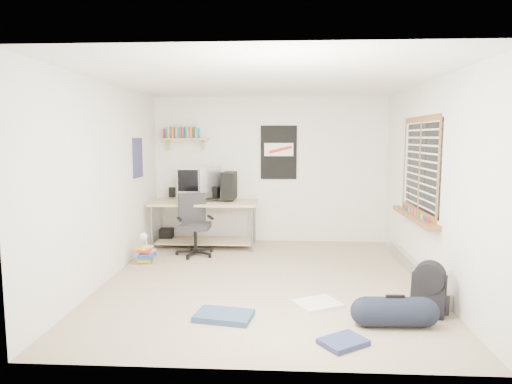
# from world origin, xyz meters

# --- Properties ---
(floor) EXTENTS (4.00, 4.50, 0.01)m
(floor) POSITION_xyz_m (0.00, 0.00, -0.01)
(floor) COLOR gray
(floor) RESTS_ON ground
(ceiling) EXTENTS (4.00, 4.50, 0.01)m
(ceiling) POSITION_xyz_m (0.00, 0.00, 2.50)
(ceiling) COLOR white
(ceiling) RESTS_ON ground
(back_wall) EXTENTS (4.00, 0.01, 2.50)m
(back_wall) POSITION_xyz_m (0.00, 2.25, 1.25)
(back_wall) COLOR silver
(back_wall) RESTS_ON ground
(left_wall) EXTENTS (0.01, 4.50, 2.50)m
(left_wall) POSITION_xyz_m (-2.00, 0.00, 1.25)
(left_wall) COLOR silver
(left_wall) RESTS_ON ground
(right_wall) EXTENTS (0.01, 4.50, 2.50)m
(right_wall) POSITION_xyz_m (2.00, 0.00, 1.25)
(right_wall) COLOR silver
(right_wall) RESTS_ON ground
(desk) EXTENTS (1.86, 1.13, 0.79)m
(desk) POSITION_xyz_m (-1.06, 1.74, 0.36)
(desk) COLOR tan
(desk) RESTS_ON floor
(monitor_left) EXTENTS (0.39, 0.14, 0.42)m
(monitor_left) POSITION_xyz_m (-1.37, 1.95, 1.00)
(monitor_left) COLOR #B9B8BE
(monitor_left) RESTS_ON desk
(monitor_right) EXTENTS (0.39, 0.26, 0.43)m
(monitor_right) POSITION_xyz_m (-1.00, 2.00, 1.00)
(monitor_right) COLOR #ADADB2
(monitor_right) RESTS_ON desk
(pc_tower) EXTENTS (0.23, 0.44, 0.45)m
(pc_tower) POSITION_xyz_m (-0.67, 1.86, 1.01)
(pc_tower) COLOR black
(pc_tower) RESTS_ON desk
(keyboard) EXTENTS (0.45, 0.25, 0.02)m
(keyboard) POSITION_xyz_m (-1.03, 1.75, 0.80)
(keyboard) COLOR black
(keyboard) RESTS_ON desk
(speaker_left) EXTENTS (0.10, 0.10, 0.17)m
(speaker_left) POSITION_xyz_m (-1.66, 2.00, 0.88)
(speaker_left) COLOR black
(speaker_left) RESTS_ON desk
(speaker_right) EXTENTS (0.13, 0.13, 0.20)m
(speaker_right) POSITION_xyz_m (-0.89, 1.90, 0.89)
(speaker_right) COLOR black
(speaker_right) RESTS_ON desk
(office_chair) EXTENTS (0.81, 0.81, 0.94)m
(office_chair) POSITION_xyz_m (-1.12, 1.20, 0.49)
(office_chair) COLOR #262628
(office_chair) RESTS_ON floor
(wall_shelf) EXTENTS (0.80, 0.22, 0.24)m
(wall_shelf) POSITION_xyz_m (-1.45, 2.14, 1.78)
(wall_shelf) COLOR tan
(wall_shelf) RESTS_ON back_wall
(poster_back_wall) EXTENTS (0.62, 0.03, 0.92)m
(poster_back_wall) POSITION_xyz_m (0.15, 2.23, 1.55)
(poster_back_wall) COLOR black
(poster_back_wall) RESTS_ON back_wall
(poster_left_wall) EXTENTS (0.02, 0.42, 0.60)m
(poster_left_wall) POSITION_xyz_m (-1.99, 1.20, 1.50)
(poster_left_wall) COLOR navy
(poster_left_wall) RESTS_ON left_wall
(window) EXTENTS (0.10, 1.50, 1.26)m
(window) POSITION_xyz_m (1.95, 0.30, 1.45)
(window) COLOR brown
(window) RESTS_ON right_wall
(baseboard_heater) EXTENTS (0.08, 2.50, 0.18)m
(baseboard_heater) POSITION_xyz_m (1.96, 0.30, 0.09)
(baseboard_heater) COLOR #B7B2A8
(baseboard_heater) RESTS_ON floor
(backpack) EXTENTS (0.41, 0.38, 0.44)m
(backpack) POSITION_xyz_m (1.72, -1.00, 0.20)
(backpack) COLOR black
(backpack) RESTS_ON floor
(duffel_bag) EXTENTS (0.30, 0.30, 0.57)m
(duffel_bag) POSITION_xyz_m (1.29, -1.35, 0.14)
(duffel_bag) COLOR black
(duffel_bag) RESTS_ON floor
(tshirt) EXTENTS (0.58, 0.55, 0.04)m
(tshirt) POSITION_xyz_m (0.60, -0.85, 0.02)
(tshirt) COLOR silver
(tshirt) RESTS_ON floor
(jeans_a) EXTENTS (0.62, 0.45, 0.06)m
(jeans_a) POSITION_xyz_m (-0.37, -1.26, 0.03)
(jeans_a) COLOR navy
(jeans_a) RESTS_ON floor
(jeans_b) EXTENTS (0.48, 0.46, 0.05)m
(jeans_b) POSITION_xyz_m (0.75, -1.77, 0.03)
(jeans_b) COLOR navy
(jeans_b) RESTS_ON floor
(book_stack) EXTENTS (0.46, 0.38, 0.32)m
(book_stack) POSITION_xyz_m (-1.75, 0.68, 0.15)
(book_stack) COLOR brown
(book_stack) RESTS_ON floor
(desk_lamp) EXTENTS (0.14, 0.21, 0.20)m
(desk_lamp) POSITION_xyz_m (-1.73, 0.66, 0.38)
(desk_lamp) COLOR white
(desk_lamp) RESTS_ON book_stack
(subwoofer) EXTENTS (0.24, 0.24, 0.25)m
(subwoofer) POSITION_xyz_m (-1.75, 1.90, 0.14)
(subwoofer) COLOR black
(subwoofer) RESTS_ON floor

